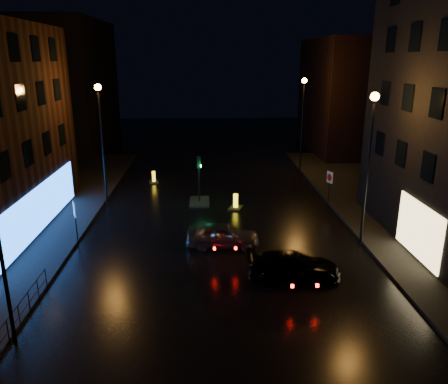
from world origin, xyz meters
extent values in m
plane|color=black|center=(0.00, 0.00, 0.00)|extent=(120.00, 120.00, 0.00)
cube|color=black|center=(-16.00, 35.00, 7.00)|extent=(8.00, 16.00, 14.00)
cube|color=black|center=(15.00, 32.00, 6.00)|extent=(8.00, 14.00, 12.00)
cylinder|color=black|center=(-7.80, 14.00, 4.00)|extent=(0.14, 0.14, 8.00)
cylinder|color=black|center=(-7.80, 14.00, 8.00)|extent=(0.20, 0.20, 0.25)
sphere|color=orange|center=(-7.80, 14.00, 8.15)|extent=(0.44, 0.44, 0.44)
cylinder|color=black|center=(7.80, 6.00, 4.00)|extent=(0.14, 0.14, 8.00)
cylinder|color=black|center=(7.80, 6.00, 8.00)|extent=(0.20, 0.20, 0.25)
sphere|color=orange|center=(7.80, 6.00, 8.15)|extent=(0.44, 0.44, 0.44)
cylinder|color=black|center=(7.80, 22.00, 4.00)|extent=(0.14, 0.14, 8.00)
cylinder|color=black|center=(7.80, 22.00, 8.00)|extent=(0.20, 0.20, 0.25)
sphere|color=orange|center=(7.80, 22.00, 8.15)|extent=(0.44, 0.44, 0.44)
cube|color=black|center=(-1.20, 14.00, 0.06)|extent=(1.40, 2.40, 0.12)
cylinder|color=black|center=(-1.20, 14.00, 1.40)|extent=(0.12, 0.12, 2.80)
cube|color=black|center=(-1.20, 14.00, 3.00)|extent=(0.28, 0.22, 0.90)
cylinder|color=#0CFF59|center=(-1.06, 14.00, 2.72)|extent=(0.05, 0.18, 0.18)
cylinder|color=black|center=(-8.00, -1.00, 0.97)|extent=(0.05, 6.00, 0.05)
cylinder|color=black|center=(-8.00, -1.00, 0.50)|extent=(0.04, 6.00, 0.04)
cylinder|color=black|center=(-8.00, -1.00, 0.50)|extent=(0.04, 0.04, 1.00)
cylinder|color=black|center=(-8.00, 2.00, 0.50)|extent=(0.04, 0.04, 1.00)
imported|color=#929498|center=(0.17, 6.24, 0.68)|extent=(4.09, 1.91, 1.35)
imported|color=black|center=(3.33, 2.46, 0.64)|extent=(4.50, 2.01, 1.28)
cube|color=black|center=(1.31, 12.55, 0.05)|extent=(1.16, 1.41, 0.10)
cube|color=yellow|center=(1.31, 12.55, 0.55)|extent=(0.33, 0.26, 1.01)
cube|color=black|center=(1.31, 12.55, 0.55)|extent=(0.29, 0.12, 0.60)
cube|color=black|center=(-5.07, 19.44, 0.05)|extent=(0.92, 1.22, 0.09)
cube|color=gold|center=(-5.07, 19.44, 0.51)|extent=(0.28, 0.21, 0.93)
cube|color=black|center=(-5.07, 19.44, 0.51)|extent=(0.28, 0.06, 0.56)
cylinder|color=black|center=(-7.90, 6.74, 1.24)|extent=(0.07, 0.07, 2.47)
cube|color=white|center=(-7.90, 6.74, 2.14)|extent=(0.30, 0.59, 0.84)
cylinder|color=#B20C0C|center=(-7.87, 6.75, 2.14)|extent=(0.22, 0.46, 0.49)
cylinder|color=black|center=(7.90, 12.95, 1.19)|extent=(0.06, 0.06, 2.38)
cube|color=silver|center=(7.90, 12.95, 2.06)|extent=(0.28, 0.57, 0.81)
cylinder|color=#B20C0C|center=(7.87, 12.94, 2.06)|extent=(0.20, 0.45, 0.48)
camera|label=1|loc=(-0.77, -15.96, 10.02)|focal=35.00mm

